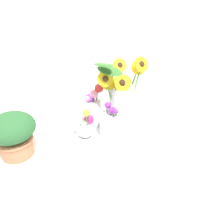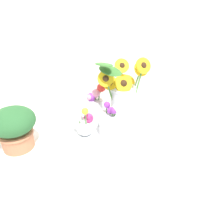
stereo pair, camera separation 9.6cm
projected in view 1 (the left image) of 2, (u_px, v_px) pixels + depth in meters
name	position (u px, v px, depth m)	size (l,w,h in m)	color
ground_plane	(115.00, 147.00, 0.94)	(6.00, 6.00, 0.00)	white
serving_tray	(112.00, 133.00, 1.01)	(0.42, 0.42, 0.02)	silver
mason_jar_sunflowers	(121.00, 100.00, 1.00)	(0.26, 0.19, 0.33)	silver
vase_small_center	(109.00, 122.00, 0.94)	(0.08, 0.09, 0.17)	white
vase_bulb_right	(85.00, 126.00, 0.94)	(0.09, 0.08, 0.15)	white
vase_small_back	(94.00, 107.00, 1.02)	(0.09, 0.07, 0.20)	white
potted_plant	(13.00, 133.00, 0.85)	(0.18, 0.18, 0.18)	#B7704C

